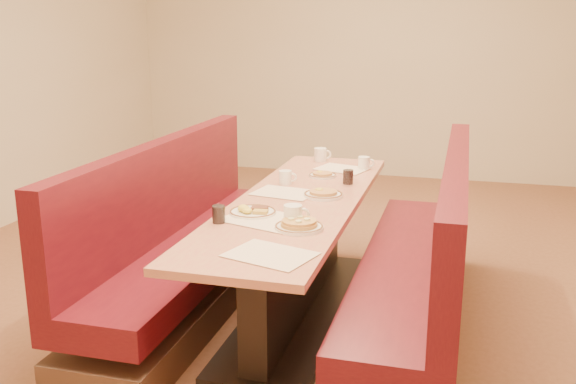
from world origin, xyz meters
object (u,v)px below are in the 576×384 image
(pancake_plate, at_px, (299,225))
(eggs_plate, at_px, (252,211))
(coffee_mug_a, at_px, (294,214))
(soda_tumbler_mid, at_px, (348,177))
(coffee_mug_c, at_px, (365,163))
(soda_tumbler_near, at_px, (219,214))
(coffee_mug_d, at_px, (321,154))
(diner_table, at_px, (298,259))
(booth_right, at_px, (421,273))
(coffee_mug_b, at_px, (286,177))
(booth_left, at_px, (186,250))

(pancake_plate, bearing_deg, eggs_plate, 149.41)
(coffee_mug_a, bearing_deg, soda_tumbler_mid, 64.64)
(coffee_mug_c, distance_m, soda_tumbler_near, 1.57)
(coffee_mug_c, bearing_deg, eggs_plate, -112.14)
(eggs_plate, distance_m, coffee_mug_d, 1.47)
(diner_table, bearing_deg, soda_tumbler_near, -116.52)
(coffee_mug_c, bearing_deg, diner_table, -109.54)
(coffee_mug_a, relative_size, coffee_mug_c, 1.15)
(booth_right, bearing_deg, coffee_mug_b, 159.51)
(coffee_mug_a, bearing_deg, soda_tumbler_near, 172.67)
(coffee_mug_d, height_order, soda_tumbler_near, coffee_mug_d)
(coffee_mug_d, bearing_deg, coffee_mug_c, -50.67)
(pancake_plate, bearing_deg, coffee_mug_d, 98.89)
(booth_right, xyz_separation_m, coffee_mug_a, (-0.63, -0.49, 0.44))
(eggs_plate, distance_m, coffee_mug_b, 0.71)
(booth_left, xyz_separation_m, coffee_mug_b, (0.56, 0.34, 0.43))
(pancake_plate, relative_size, coffee_mug_d, 1.96)
(coffee_mug_a, height_order, coffee_mug_d, coffee_mug_a)
(soda_tumbler_mid, bearing_deg, booth_left, -154.56)
(pancake_plate, xyz_separation_m, coffee_mug_a, (-0.05, 0.07, 0.03))
(eggs_plate, bearing_deg, coffee_mug_c, 72.27)
(eggs_plate, bearing_deg, soda_tumbler_near, -121.24)
(booth_right, distance_m, coffee_mug_a, 0.91)
(coffee_mug_b, relative_size, coffee_mug_c, 0.99)
(eggs_plate, xyz_separation_m, soda_tumbler_mid, (0.38, 0.82, 0.03))
(diner_table, distance_m, coffee_mug_c, 1.04)
(eggs_plate, xyz_separation_m, coffee_mug_a, (0.26, -0.12, 0.04))
(booth_left, distance_m, pancake_plate, 1.12)
(pancake_plate, xyz_separation_m, soda_tumbler_near, (-0.43, -0.01, 0.03))
(pancake_plate, bearing_deg, booth_right, 43.34)
(coffee_mug_b, bearing_deg, booth_right, -33.93)
(booth_right, height_order, coffee_mug_a, booth_right)
(booth_right, distance_m, eggs_plate, 1.05)
(coffee_mug_a, xyz_separation_m, coffee_mug_c, (0.15, 1.40, -0.01))
(coffee_mug_d, bearing_deg, coffee_mug_b, -118.02)
(diner_table, distance_m, coffee_mug_b, 0.57)
(coffee_mug_d, bearing_deg, booth_left, -142.99)
(eggs_plate, distance_m, coffee_mug_c, 1.35)
(coffee_mug_a, xyz_separation_m, soda_tumbler_near, (-0.38, -0.08, -0.01))
(coffee_mug_d, bearing_deg, booth_right, -76.13)
(pancake_plate, bearing_deg, coffee_mug_a, 124.62)
(pancake_plate, bearing_deg, soda_tumbler_mid, 86.19)
(diner_table, xyz_separation_m, soda_tumbler_mid, (0.21, 0.45, 0.42))
(coffee_mug_b, relative_size, coffee_mug_d, 0.92)
(eggs_plate, height_order, coffee_mug_c, coffee_mug_c)
(booth_left, distance_m, coffee_mug_c, 1.41)
(booth_right, xyz_separation_m, coffee_mug_d, (-0.84, 1.10, 0.44))
(soda_tumbler_near, bearing_deg, eggs_plate, 58.76)
(coffee_mug_b, distance_m, coffee_mug_c, 0.72)
(soda_tumbler_mid, bearing_deg, coffee_mug_c, 85.87)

